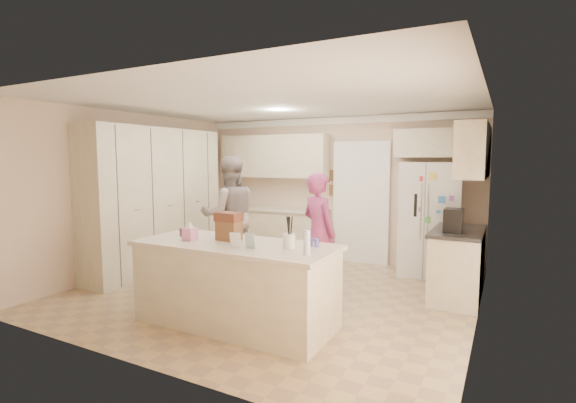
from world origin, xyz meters
The scene contains 41 objects.
floor centered at (0.00, 0.00, -0.01)m, with size 5.20×4.60×0.02m, color tan.
ceiling centered at (0.00, 0.00, 2.61)m, with size 5.20×4.60×0.02m, color white.
wall_back centered at (0.00, 2.31, 1.30)m, with size 5.20×0.02×2.60m, color beige.
wall_front centered at (0.00, -2.31, 1.30)m, with size 5.20×0.02×2.60m, color beige.
wall_left centered at (-2.61, 0.00, 1.30)m, with size 0.02×4.60×2.60m, color beige.
wall_right centered at (2.61, 0.00, 1.30)m, with size 0.02×4.60×2.60m, color beige.
crown_back centered at (0.00, 2.26, 2.53)m, with size 5.20×0.08×0.12m, color white.
pantry_bank centered at (-2.30, 0.20, 1.18)m, with size 0.60×2.60×2.35m, color beige.
back_base_cab centered at (-1.15, 2.00, 0.44)m, with size 2.20×0.60×0.88m, color beige.
back_countertop centered at (-1.15, 1.99, 0.90)m, with size 2.24×0.63×0.04m, color beige.
back_upper_cab centered at (-1.15, 2.12, 1.90)m, with size 2.20×0.35×0.80m, color beige.
doorway_opening centered at (0.55, 2.28, 1.05)m, with size 0.90×0.06×2.10m, color black.
doorway_casing centered at (0.55, 2.24, 1.05)m, with size 1.02×0.03×2.22m, color white.
wall_frame_upper centered at (0.02, 2.27, 1.55)m, with size 0.15×0.02×0.20m, color brown.
wall_frame_lower centered at (0.02, 2.27, 1.28)m, with size 0.15×0.02×0.20m, color brown.
refrigerator centered at (1.75, 2.00, 0.90)m, with size 0.90×0.70×1.80m, color white.
fridge_seam centered at (1.75, 1.65, 0.90)m, with size 0.01×0.02×1.78m, color gray.
fridge_dispenser centered at (1.53, 1.64, 1.15)m, with size 0.22×0.03×0.35m, color black.
fridge_handle_l centered at (1.70, 1.63, 1.05)m, with size 0.02×0.02×0.85m, color silver.
fridge_handle_r centered at (1.80, 1.63, 1.05)m, with size 0.02×0.02×0.85m, color silver.
over_fridge_cab centered at (1.65, 2.12, 2.10)m, with size 0.95×0.35×0.45m, color beige.
right_base_cab centered at (2.30, 1.00, 0.44)m, with size 0.60×1.20×0.88m, color beige.
right_countertop centered at (2.29, 1.00, 0.90)m, with size 0.63×1.24×0.04m, color #2D2B28.
right_upper_cab centered at (2.43, 1.20, 1.95)m, with size 0.35×1.50×0.70m, color beige.
coffee_maker centered at (2.25, 0.80, 1.07)m, with size 0.22×0.28×0.30m, color black.
island_base centered at (0.20, -1.10, 0.44)m, with size 2.20×0.90×0.88m, color beige.
island_top centered at (0.20, -1.10, 0.90)m, with size 2.28×0.96×0.05m, color beige.
utensil_crock centered at (0.85, -1.05, 1.00)m, with size 0.13×0.13×0.15m, color white.
tissue_box centered at (-0.35, -1.20, 1.00)m, with size 0.13×0.13×0.14m, color pink.
tissue_plume centered at (-0.35, -1.20, 1.10)m, with size 0.08×0.08×0.08m, color white.
dollhouse_body centered at (0.05, -1.00, 1.04)m, with size 0.26×0.18×0.22m, color brown.
dollhouse_roof centered at (0.05, -1.00, 1.20)m, with size 0.28×0.20×0.10m, color #592D1E.
jam_jar centered at (-0.60, -1.05, 0.97)m, with size 0.07×0.07×0.09m, color #59263F.
greeting_card_a centered at (0.35, -1.30, 1.01)m, with size 0.12×0.01×0.16m, color white.
greeting_card_b centered at (0.50, -1.25, 1.01)m, with size 0.12×0.01×0.16m, color silver.
water_bottle centered at (1.15, -1.25, 1.04)m, with size 0.07×0.07×0.24m, color silver.
shaker_salt centered at (1.02, -0.88, 0.97)m, with size 0.05×0.05×0.09m, color #4C4EAD.
shaker_pepper centered at (1.09, -0.88, 0.97)m, with size 0.05×0.05×0.09m, color #4C4EAD.
teen_boy centered at (-1.11, 0.62, 0.95)m, with size 0.92×0.72×1.89m, color gray.
teen_girl centered at (0.56, 0.39, 0.83)m, with size 0.61×0.40×1.67m, color #B13D8A.
fridge_magnets centered at (1.75, 1.64, 0.90)m, with size 0.76×0.02×1.44m, color tan, non-canonical shape.
Camera 1 is at (2.84, -4.83, 1.85)m, focal length 26.00 mm.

